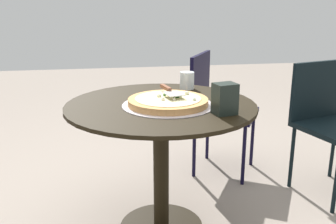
% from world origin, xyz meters
% --- Properties ---
extents(patio_table, '(0.93, 0.93, 0.69)m').
position_xyz_m(patio_table, '(0.00, 0.00, 0.52)').
color(patio_table, black).
rests_on(patio_table, ground).
extents(pizza_on_tray, '(0.44, 0.44, 0.05)m').
position_xyz_m(pizza_on_tray, '(0.04, 0.03, 0.70)').
color(pizza_on_tray, silver).
rests_on(pizza_on_tray, patio_table).
extents(pizza_server, '(0.22, 0.10, 0.02)m').
position_xyz_m(pizza_server, '(-0.02, 0.05, 0.75)').
color(pizza_server, silver).
rests_on(pizza_server, pizza_on_tray).
extents(drinking_cup, '(0.08, 0.08, 0.10)m').
position_xyz_m(drinking_cup, '(-0.30, 0.19, 0.74)').
color(drinking_cup, silver).
rests_on(drinking_cup, patio_table).
extents(napkin_dispenser, '(0.10, 0.11, 0.14)m').
position_xyz_m(napkin_dispenser, '(0.22, 0.25, 0.76)').
color(napkin_dispenser, black).
rests_on(napkin_dispenser, patio_table).
extents(patio_chair_near, '(0.54, 0.54, 0.82)m').
position_xyz_m(patio_chair_near, '(-0.68, 0.48, 0.48)').
color(patio_chair_near, black).
rests_on(patio_chair_near, ground).
extents(patio_chair_far, '(0.51, 0.51, 0.81)m').
position_xyz_m(patio_chair_far, '(-0.28, 1.09, 0.48)').
color(patio_chair_far, black).
rests_on(patio_chair_far, ground).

